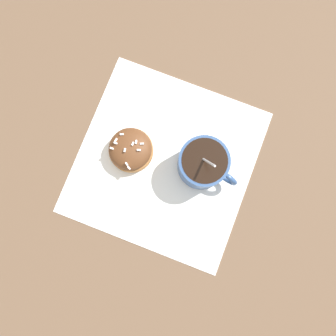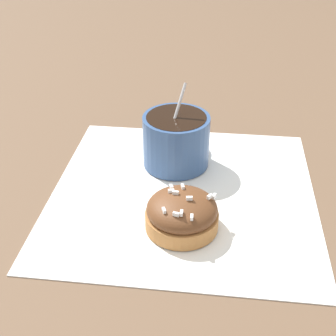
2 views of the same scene
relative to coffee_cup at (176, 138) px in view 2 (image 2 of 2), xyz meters
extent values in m
plane|color=brown|center=(-0.07, -0.01, -0.04)|extent=(3.00, 3.00, 0.00)
cube|color=white|center=(-0.07, -0.01, -0.04)|extent=(0.35, 0.35, 0.00)
cylinder|color=#335184|center=(0.00, 0.00, 0.00)|extent=(0.09, 0.09, 0.07)
cylinder|color=black|center=(0.00, 0.00, 0.03)|extent=(0.08, 0.08, 0.01)
torus|color=#335184|center=(0.05, -0.02, 0.00)|extent=(0.04, 0.02, 0.04)
ellipsoid|color=silver|center=(0.02, -0.01, -0.03)|extent=(0.03, 0.03, 0.01)
cylinder|color=silver|center=(-0.01, 0.01, 0.02)|extent=(0.05, 0.04, 0.10)
cylinder|color=#B2753D|center=(-0.14, -0.01, -0.03)|extent=(0.08, 0.08, 0.02)
ellipsoid|color=brown|center=(-0.14, -0.01, -0.01)|extent=(0.08, 0.08, 0.03)
cube|color=white|center=(-0.13, 0.00, 0.00)|extent=(0.00, 0.01, 0.00)
cube|color=white|center=(-0.16, 0.01, 0.00)|extent=(0.01, 0.01, 0.00)
cube|color=white|center=(-0.12, -0.02, 0.00)|extent=(0.01, 0.00, 0.00)
cube|color=white|center=(-0.17, -0.02, 0.00)|extent=(0.01, 0.00, 0.00)
cube|color=white|center=(-0.12, 0.00, 0.00)|extent=(0.01, 0.01, 0.00)
cube|color=white|center=(-0.16, -0.01, 0.00)|extent=(0.01, 0.00, 0.00)
cube|color=white|center=(-0.13, -0.05, 0.00)|extent=(0.01, 0.01, 0.00)
cube|color=white|center=(-0.16, -0.01, 0.00)|extent=(0.01, 0.01, 0.00)
cube|color=white|center=(-0.13, 0.00, 0.00)|extent=(0.00, 0.01, 0.00)
cube|color=white|center=(-0.14, -0.02, 0.01)|extent=(0.00, 0.01, 0.00)
cube|color=white|center=(-0.13, -0.04, 0.00)|extent=(0.01, 0.01, 0.00)
camera|label=1|loc=(-0.04, -0.10, 0.59)|focal=35.00mm
camera|label=2|loc=(-0.55, -0.02, 0.31)|focal=50.00mm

